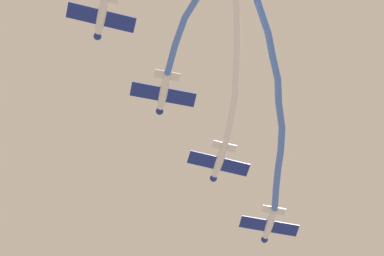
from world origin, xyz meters
name	(u,v)px	position (x,y,z in m)	size (l,w,h in m)	color
airplane_lead	(269,225)	(-1.47, -5.60, 73.80)	(6.78, 5.57, 1.78)	silver
smoke_trail_lead	(273,102)	(9.88, 5.45, 74.95)	(22.04, 16.95, 3.57)	#4C75DB
airplane_left_wing	(219,163)	(8.92, -3.84, 74.05)	(6.92, 5.43, 1.78)	silver
smoke_trail_left_wing	(234,71)	(15.93, 5.19, 74.01)	(12.83, 13.69, 1.03)	white
airplane_right_wing	(163,93)	(19.30, -2.07, 74.30)	(6.78, 5.58, 1.78)	silver
airplane_slot	(101,17)	(29.69, -0.31, 74.55)	(6.88, 5.47, 1.78)	silver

